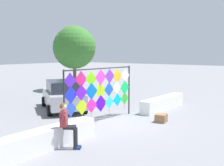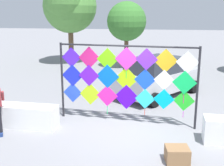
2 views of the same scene
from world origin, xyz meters
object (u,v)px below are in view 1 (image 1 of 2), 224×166
cardboard_box_large (161,118)px  tree_palm_like (75,47)px  kite_display_rack (100,89)px  seated_vendor (67,122)px  parked_car (63,95)px

cardboard_box_large → tree_palm_like: tree_palm_like is taller
kite_display_rack → tree_palm_like: (7.19, 8.55, 2.11)m
kite_display_rack → cardboard_box_large: bearing=-55.5°
kite_display_rack → tree_palm_like: size_ratio=0.81×
seated_vendor → parked_car: 6.66m
kite_display_rack → tree_palm_like: tree_palm_like is taller
seated_vendor → cardboard_box_large: (5.20, -0.81, -0.73)m
cardboard_box_large → seated_vendor: bearing=171.1°
seated_vendor → cardboard_box_large: size_ratio=2.86×
kite_display_rack → cardboard_box_large: (1.60, -2.33, -1.36)m
kite_display_rack → parked_car: size_ratio=0.97×
cardboard_box_large → tree_palm_like: size_ratio=0.10×
kite_display_rack → tree_palm_like: 11.36m
cardboard_box_large → tree_palm_like: bearing=62.8°
cardboard_box_large → tree_palm_like: (5.59, 10.87, 3.47)m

